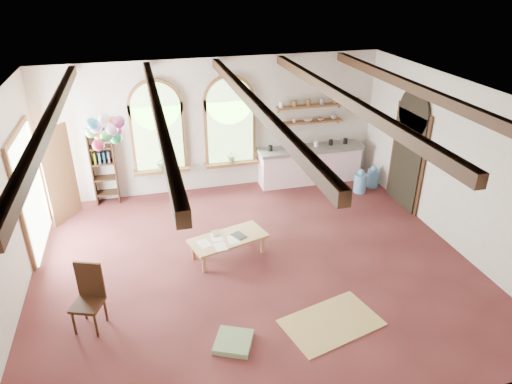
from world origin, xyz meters
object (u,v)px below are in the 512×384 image
object	(u,v)px
coffee_table	(228,240)
balloon_cluster	(105,130)
kitchen_counter	(310,164)
side_chair	(90,310)

from	to	relation	value
coffee_table	balloon_cluster	distance (m)	3.04
coffee_table	balloon_cluster	bearing A→B (deg)	150.48
coffee_table	balloon_cluster	size ratio (longest dim) A/B	1.39
kitchen_counter	side_chair	xyz separation A→B (m)	(-5.15, -4.13, -0.16)
coffee_table	side_chair	bearing A→B (deg)	-151.18
coffee_table	side_chair	world-z (taller)	side_chair
kitchen_counter	balloon_cluster	world-z (taller)	balloon_cluster
coffee_table	balloon_cluster	world-z (taller)	balloon_cluster
side_chair	balloon_cluster	xyz separation A→B (m)	(0.45, 2.48, 2.04)
coffee_table	side_chair	size ratio (longest dim) A/B	1.46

